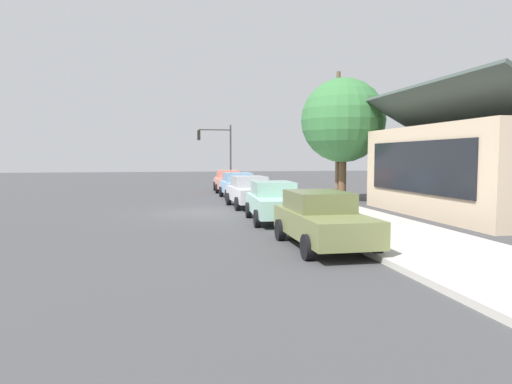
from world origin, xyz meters
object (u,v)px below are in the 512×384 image
at_px(car_coral, 228,181).
at_px(utility_pole_wooden, 338,134).
at_px(shade_tree, 343,121).
at_px(car_seafoam, 274,201).
at_px(fire_hydrant_red, 255,188).
at_px(traffic_light_main, 218,146).
at_px(car_olive, 322,219).
at_px(car_silver, 250,191).
at_px(car_skyblue, 238,185).

height_order(car_coral, utility_pole_wooden, utility_pole_wooden).
bearing_deg(utility_pole_wooden, shade_tree, 35.00).
xyz_separation_m(car_seafoam, fire_hydrant_red, (-12.48, 1.59, -0.32)).
xyz_separation_m(car_coral, traffic_light_main, (-3.89, -0.32, 2.68)).
xyz_separation_m(car_olive, shade_tree, (-12.95, 5.67, 3.86)).
bearing_deg(car_silver, car_olive, -1.17).
bearing_deg(car_seafoam, car_silver, -176.71).
height_order(car_coral, shade_tree, shade_tree).
relative_size(car_silver, utility_pole_wooden, 0.58).
bearing_deg(car_skyblue, shade_tree, 58.80).
bearing_deg(car_coral, car_silver, 1.45).
distance_m(car_coral, car_skyblue, 5.58).
distance_m(traffic_light_main, utility_pole_wooden, 13.68).
relative_size(car_skyblue, car_olive, 0.96).
xyz_separation_m(car_skyblue, traffic_light_main, (-9.46, -0.26, 2.68)).
bearing_deg(shade_tree, car_skyblue, -120.32).
xyz_separation_m(car_olive, fire_hydrant_red, (-17.98, 1.46, -0.32)).
bearing_deg(utility_pole_wooden, car_silver, -68.13).
bearing_deg(car_seafoam, car_olive, 4.52).
relative_size(car_silver, car_seafoam, 0.96).
xyz_separation_m(car_seafoam, shade_tree, (-7.45, 5.79, 3.86)).
bearing_deg(utility_pole_wooden, car_olive, -22.40).
bearing_deg(car_olive, car_silver, -179.52).
bearing_deg(shade_tree, utility_pole_wooden, -145.00).
xyz_separation_m(car_seafoam, car_olive, (5.50, 0.13, 0.00)).
height_order(car_silver, shade_tree, shade_tree).
bearing_deg(fire_hydrant_red, car_skyblue, -38.81).
relative_size(car_olive, fire_hydrant_red, 6.48).
bearing_deg(car_olive, shade_tree, 156.16).
xyz_separation_m(car_olive, traffic_light_main, (-25.70, -0.20, 2.68)).
height_order(car_skyblue, traffic_light_main, traffic_light_main).
xyz_separation_m(utility_pole_wooden, fire_hydrant_red, (-4.73, -4.00, -3.43)).
height_order(car_coral, traffic_light_main, traffic_light_main).
bearing_deg(shade_tree, car_seafoam, -37.85).
xyz_separation_m(car_coral, car_skyblue, (5.58, -0.07, 0.00)).
bearing_deg(car_coral, car_olive, 2.49).
distance_m(utility_pole_wooden, fire_hydrant_red, 7.08).
distance_m(car_coral, car_silver, 10.81).
relative_size(car_coral, car_olive, 0.97).
relative_size(car_coral, fire_hydrant_red, 6.30).
bearing_deg(traffic_light_main, car_seafoam, 0.21).
bearing_deg(fire_hydrant_red, utility_pole_wooden, 40.21).
distance_m(car_seafoam, car_olive, 5.50).
bearing_deg(shade_tree, car_silver, -71.39).
xyz_separation_m(car_skyblue, fire_hydrant_red, (-1.74, 1.40, -0.32)).
bearing_deg(car_silver, utility_pole_wooden, 110.01).
xyz_separation_m(car_silver, traffic_light_main, (-14.70, -0.07, 2.68)).
bearing_deg(car_olive, car_coral, 179.46).
bearing_deg(car_silver, fire_hydrant_red, 165.27).
xyz_separation_m(car_skyblue, shade_tree, (3.28, 5.61, 3.86)).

